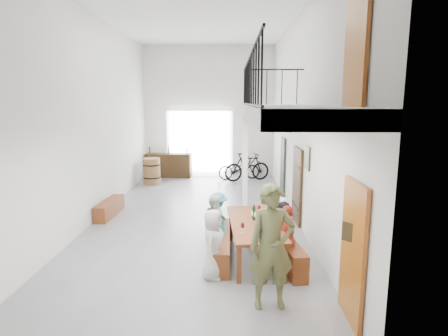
{
  "coord_description": "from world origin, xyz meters",
  "views": [
    {
      "loc": [
        0.93,
        -10.03,
        3.21
      ],
      "look_at": [
        0.76,
        -0.5,
        1.5
      ],
      "focal_mm": 30.0,
      "sensor_mm": 36.0,
      "label": 1
    }
  ],
  "objects_px": {
    "bicycle_near": "(239,168)",
    "tasting_table": "(255,226)",
    "oak_barrel": "(152,171)",
    "side_bench": "(110,208)",
    "host_standing": "(272,247)",
    "serving_counter": "(169,165)",
    "bench_inner": "(222,246)"
  },
  "relations": [
    {
      "from": "tasting_table",
      "to": "serving_counter",
      "type": "height_order",
      "value": "serving_counter"
    },
    {
      "from": "side_bench",
      "to": "oak_barrel",
      "type": "xyz_separation_m",
      "value": [
        0.33,
        4.23,
        0.28
      ]
    },
    {
      "from": "side_bench",
      "to": "serving_counter",
      "type": "height_order",
      "value": "serving_counter"
    },
    {
      "from": "serving_counter",
      "to": "host_standing",
      "type": "height_order",
      "value": "host_standing"
    },
    {
      "from": "tasting_table",
      "to": "bicycle_near",
      "type": "height_order",
      "value": "bicycle_near"
    },
    {
      "from": "side_bench",
      "to": "host_standing",
      "type": "xyz_separation_m",
      "value": [
        4.07,
        -4.69,
        0.77
      ]
    },
    {
      "from": "tasting_table",
      "to": "oak_barrel",
      "type": "xyz_separation_m",
      "value": [
        -3.6,
        7.12,
        -0.21
      ]
    },
    {
      "from": "serving_counter",
      "to": "host_standing",
      "type": "bearing_deg",
      "value": -68.18
    },
    {
      "from": "oak_barrel",
      "to": "side_bench",
      "type": "bearing_deg",
      "value": -94.42
    },
    {
      "from": "oak_barrel",
      "to": "serving_counter",
      "type": "relative_size",
      "value": 0.52
    },
    {
      "from": "host_standing",
      "to": "side_bench",
      "type": "bearing_deg",
      "value": 124.41
    },
    {
      "from": "tasting_table",
      "to": "bench_inner",
      "type": "xyz_separation_m",
      "value": [
        -0.68,
        0.09,
        -0.46
      ]
    },
    {
      "from": "serving_counter",
      "to": "bicycle_near",
      "type": "bearing_deg",
      "value": -4.73
    },
    {
      "from": "side_bench",
      "to": "oak_barrel",
      "type": "relative_size",
      "value": 1.55
    },
    {
      "from": "tasting_table",
      "to": "side_bench",
      "type": "bearing_deg",
      "value": 139.68
    },
    {
      "from": "tasting_table",
      "to": "bicycle_near",
      "type": "xyz_separation_m",
      "value": [
        -0.14,
        7.95,
        -0.25
      ]
    },
    {
      "from": "tasting_table",
      "to": "bench_inner",
      "type": "height_order",
      "value": "tasting_table"
    },
    {
      "from": "tasting_table",
      "to": "serving_counter",
      "type": "relative_size",
      "value": 1.28
    },
    {
      "from": "bench_inner",
      "to": "bicycle_near",
      "type": "distance_m",
      "value": 7.88
    },
    {
      "from": "tasting_table",
      "to": "host_standing",
      "type": "xyz_separation_m",
      "value": [
        0.15,
        -1.81,
        0.28
      ]
    },
    {
      "from": "tasting_table",
      "to": "serving_counter",
      "type": "bearing_deg",
      "value": 106.5
    },
    {
      "from": "oak_barrel",
      "to": "host_standing",
      "type": "xyz_separation_m",
      "value": [
        3.74,
        -8.93,
        0.49
      ]
    },
    {
      "from": "bench_inner",
      "to": "bicycle_near",
      "type": "xyz_separation_m",
      "value": [
        0.54,
        7.86,
        0.22
      ]
    },
    {
      "from": "oak_barrel",
      "to": "bicycle_near",
      "type": "distance_m",
      "value": 3.55
    },
    {
      "from": "tasting_table",
      "to": "bicycle_near",
      "type": "distance_m",
      "value": 7.95
    },
    {
      "from": "bicycle_near",
      "to": "bench_inner",
      "type": "bearing_deg",
      "value": 162.85
    },
    {
      "from": "tasting_table",
      "to": "side_bench",
      "type": "height_order",
      "value": "tasting_table"
    },
    {
      "from": "bicycle_near",
      "to": "oak_barrel",
      "type": "bearing_deg",
      "value": 90.18
    },
    {
      "from": "oak_barrel",
      "to": "serving_counter",
      "type": "xyz_separation_m",
      "value": [
        0.46,
        1.28,
        0.0
      ]
    },
    {
      "from": "oak_barrel",
      "to": "bicycle_near",
      "type": "height_order",
      "value": "oak_barrel"
    },
    {
      "from": "bicycle_near",
      "to": "tasting_table",
      "type": "bearing_deg",
      "value": 167.77
    },
    {
      "from": "tasting_table",
      "to": "host_standing",
      "type": "bearing_deg",
      "value": -89.38
    }
  ]
}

